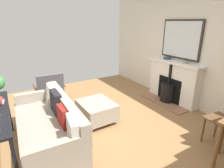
{
  "coord_description": "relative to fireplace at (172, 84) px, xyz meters",
  "views": [
    {
      "loc": [
        1.17,
        2.64,
        1.94
      ],
      "look_at": [
        -0.45,
        -0.05,
        0.84
      ],
      "focal_mm": 29.01,
      "sensor_mm": 36.0,
      "label": 1
    }
  ],
  "objects": [
    {
      "name": "wall_left",
      "position": [
        -0.22,
        0.22,
        0.95
      ],
      "size": [
        0.12,
        5.79,
        2.83
      ],
      "primitive_type": "cube",
      "color": "silver",
      "rests_on": "ground"
    },
    {
      "name": "sofa",
      "position": [
        3.02,
        0.17,
        -0.11
      ],
      "size": [
        0.87,
        1.93,
        0.82
      ],
      "color": "#B2B2B7",
      "rests_on": "ground"
    },
    {
      "name": "ground_plane",
      "position": [
        2.29,
        0.22,
        -0.46
      ],
      "size": [
        5.02,
        5.79,
        0.01
      ],
      "primitive_type": "cube",
      "color": "olive"
    },
    {
      "name": "mantel_bowl_far",
      "position": [
        -0.04,
        0.25,
        0.59
      ],
      "size": [
        0.12,
        0.12,
        0.05
      ],
      "color": "#9E9384",
      "rests_on": "fireplace"
    },
    {
      "name": "mirror_over_mantel",
      "position": [
        -0.13,
        0.0,
        1.07
      ],
      "size": [
        0.04,
        1.06,
        0.89
      ],
      "color": "#2D2823"
    },
    {
      "name": "fireplace",
      "position": [
        0.0,
        0.0,
        0.0
      ],
      "size": [
        0.61,
        1.45,
        1.03
      ],
      "color": "#93664C",
      "rests_on": "ground"
    },
    {
      "name": "mantel_bowl_near",
      "position": [
        -0.04,
        -0.28,
        0.6
      ],
      "size": [
        0.17,
        0.17,
        0.05
      ],
      "color": "#334C56",
      "rests_on": "fireplace"
    },
    {
      "name": "armchair_accent",
      "position": [
        2.64,
        -1.43,
        -0.03
      ],
      "size": [
        0.69,
        0.61,
        0.79
      ],
      "color": "brown",
      "rests_on": "ground"
    },
    {
      "name": "ottoman",
      "position": [
        2.05,
        -0.09,
        -0.21
      ],
      "size": [
        0.64,
        0.76,
        0.41
      ],
      "color": "#B2B2B7",
      "rests_on": "ground"
    }
  ]
}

